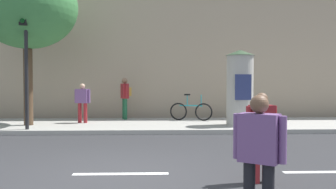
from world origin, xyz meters
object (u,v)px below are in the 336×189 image
bicycle_leaning (191,111)px  pedestrian_in_dark_shirt (82,100)px  traffic_light (25,44)px  pedestrian_in_light_jacket (259,151)px  pedestrian_with_backpack (261,131)px  street_tree (27,7)px  poster_column (240,87)px  pedestrian_tallest (125,94)px

bicycle_leaning → pedestrian_in_dark_shirt: bearing=-170.9°
traffic_light → bicycle_leaning: bearing=24.9°
traffic_light → pedestrian_in_light_jacket: size_ratio=2.63×
pedestrian_with_backpack → bicycle_leaning: bearing=92.4°
street_tree → poster_column: bearing=-2.4°
poster_column → street_tree: 8.26m
traffic_light → pedestrian_tallest: (3.00, 3.26, -1.76)m
traffic_light → pedestrian_in_dark_shirt: bearing=53.6°
street_tree → pedestrian_in_light_jacket: bearing=-57.5°
street_tree → bicycle_leaning: (6.11, 1.34, -3.91)m
traffic_light → pedestrian_with_backpack: traffic_light is taller
street_tree → pedestrian_with_backpack: bearing=-48.2°
bicycle_leaning → poster_column: bearing=-45.8°
traffic_light → pedestrian_in_light_jacket: (5.48, -7.86, -2.03)m
pedestrian_in_dark_shirt → traffic_light: bearing=-126.4°
poster_column → pedestrian_in_light_jacket: 9.07m
pedestrian_tallest → pedestrian_in_dark_shirt: size_ratio=1.16×
traffic_light → pedestrian_with_backpack: 8.73m
traffic_light → poster_column: (7.35, 0.99, -1.42)m
street_tree → pedestrian_with_backpack: street_tree is taller
poster_column → pedestrian_tallest: bearing=152.5°
street_tree → bicycle_leaning: street_tree is taller
pedestrian_in_dark_shirt → pedestrian_in_light_jacket: bearing=-67.8°
street_tree → pedestrian_tallest: bearing=30.0°
pedestrian_tallest → traffic_light: bearing=-132.6°
poster_column → street_tree: size_ratio=0.47×
street_tree → pedestrian_in_light_jacket: street_tree is taller
pedestrian_with_backpack → pedestrian_tallest: 9.68m
street_tree → pedestrian_tallest: size_ratio=3.34×
pedestrian_in_light_jacket → pedestrian_tallest: 11.40m
poster_column → pedestrian_tallest: poster_column is taller
traffic_light → pedestrian_in_dark_shirt: (1.46, 1.98, -1.92)m
pedestrian_tallest → pedestrian_in_dark_shirt: pedestrian_tallest is taller
poster_column → bicycle_leaning: (-1.62, 1.67, -1.00)m
pedestrian_in_light_jacket → pedestrian_tallest: bearing=102.6°
traffic_light → pedestrian_tallest: size_ratio=2.38×
pedestrian_in_light_jacket → poster_column: bearing=78.0°
pedestrian_in_light_jacket → pedestrian_in_dark_shirt: (-4.02, 9.84, 0.11)m
traffic_light → pedestrian_in_light_jacket: traffic_light is taller
pedestrian_tallest → street_tree: bearing=-150.0°
pedestrian_tallest → bicycle_leaning: pedestrian_tallest is taller
pedestrian_with_backpack → pedestrian_tallest: bearing=108.6°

